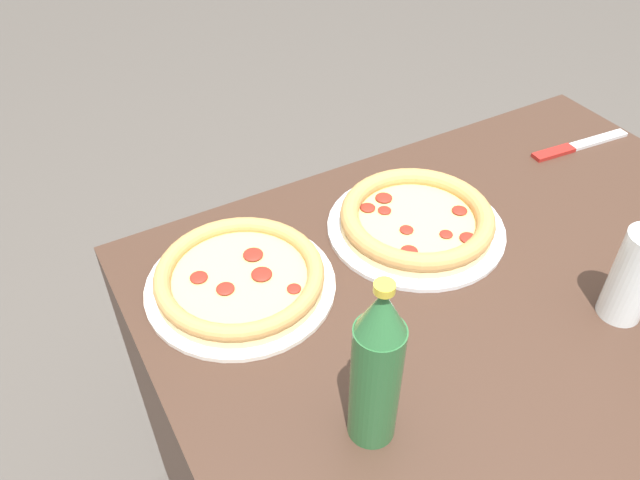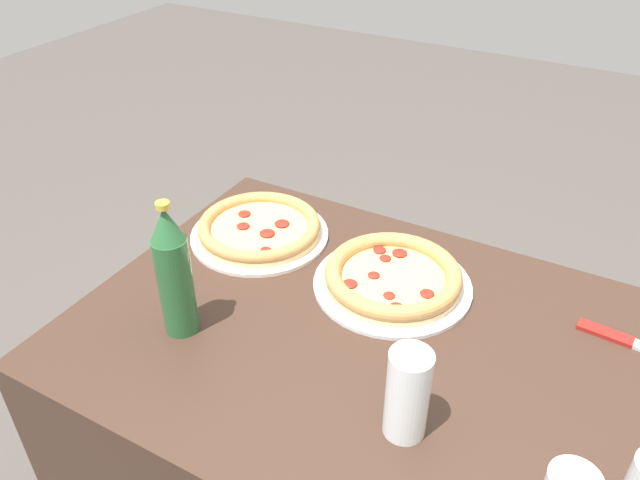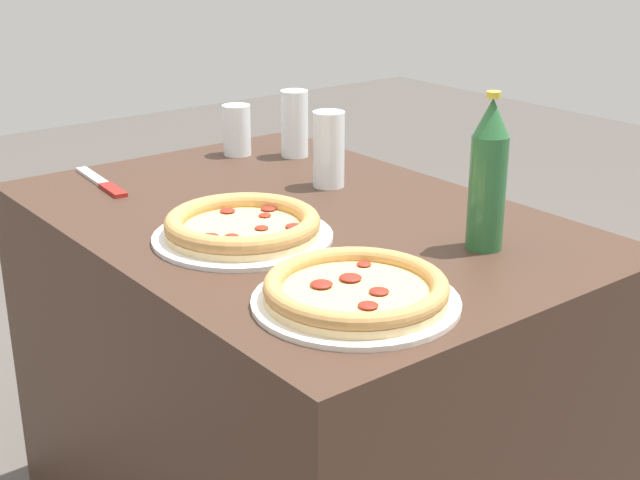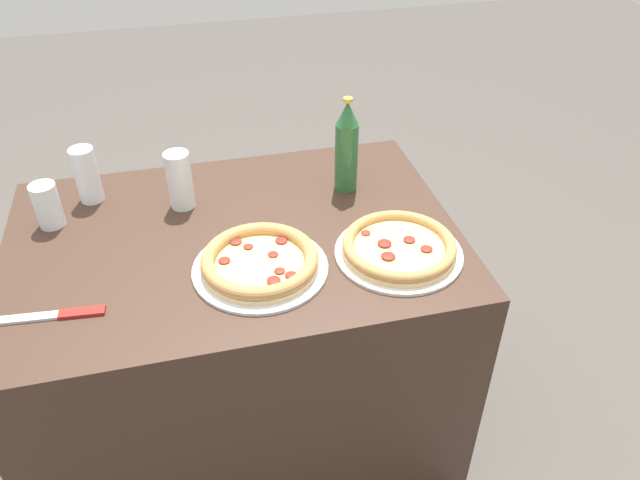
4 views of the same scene
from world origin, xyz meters
The scene contains 9 objects.
ground_plane centered at (0.00, 0.00, 0.00)m, with size 8.00×8.00×0.00m, color #4C4742.
table centered at (0.00, 0.00, 0.37)m, with size 1.08×0.74×0.74m.
pizza_pepperoni centered at (-0.36, 0.17, 0.76)m, with size 0.30×0.30×0.04m.
pizza_salami centered at (-0.04, 0.14, 0.76)m, with size 0.30×0.30×0.05m.
glass_iced_tea centered at (0.43, -0.15, 0.79)m, with size 0.06×0.06×0.11m.
glass_cola centered at (0.34, -0.24, 0.80)m, with size 0.06×0.06×0.15m.
glass_red_wine centered at (0.11, -0.16, 0.81)m, with size 0.06×0.06×0.15m.
beer_bottle centered at (-0.32, -0.14, 0.86)m, with size 0.06×0.06×0.26m.
knife centered at (0.39, 0.19, 0.74)m, with size 0.23×0.04×0.01m.
Camera 4 is at (0.08, 1.22, 1.63)m, focal length 35.00 mm.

